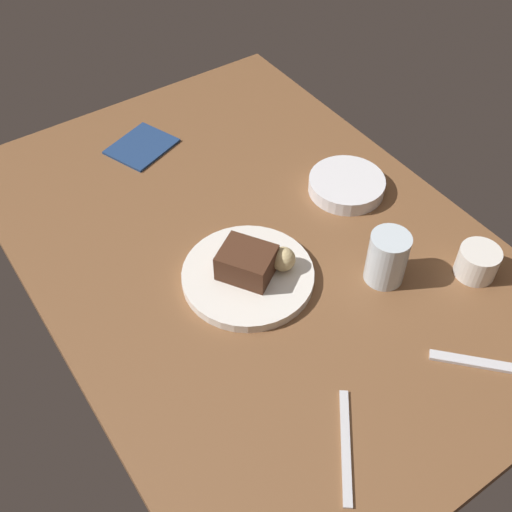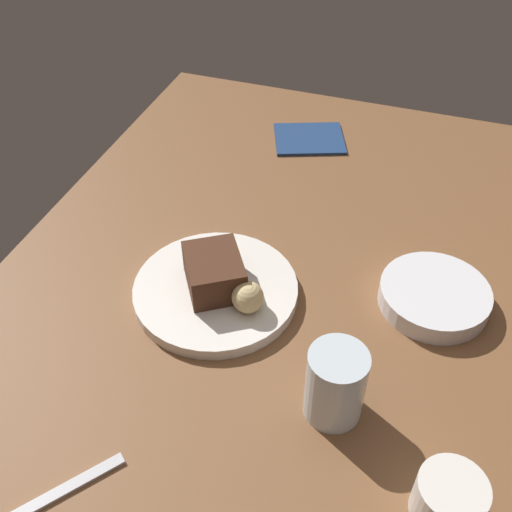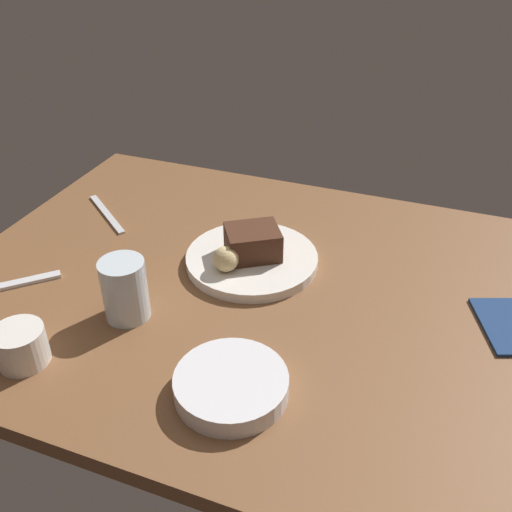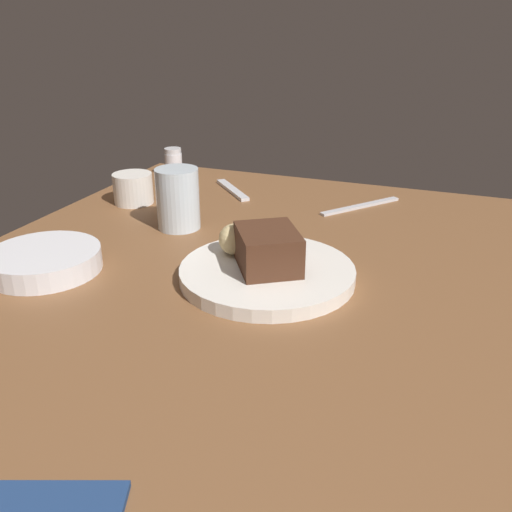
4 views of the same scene
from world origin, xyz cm
name	(u,v)px [view 3 (image 3 of 4)]	position (x,y,z in cm)	size (l,w,h in cm)	color
dining_table	(277,296)	(0.00, 0.00, 1.50)	(120.00, 84.00, 3.00)	brown
dessert_plate	(252,259)	(7.15, -6.16, 3.97)	(25.10, 25.10, 1.95)	white
chocolate_cake_slice	(253,242)	(7.01, -6.29, 7.75)	(9.77, 8.07, 5.60)	#472819
bread_roll	(225,260)	(9.81, 0.35, 7.29)	(4.69, 4.69, 4.69)	#DBC184
water_glass	(125,289)	(21.16, 15.50, 8.35)	(7.53, 7.53, 10.69)	silver
side_bowl	(231,385)	(-1.84, 25.54, 4.59)	(16.43, 16.43, 3.18)	silver
coffee_cup	(21,346)	(30.22, 30.59, 6.01)	(7.79, 7.79, 6.02)	silver
dessert_spoon	(18,283)	(44.41, 15.19, 3.35)	(15.00, 1.80, 0.70)	silver
butter_knife	(107,214)	(43.65, -12.53, 3.25)	(19.00, 1.40, 0.50)	silver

